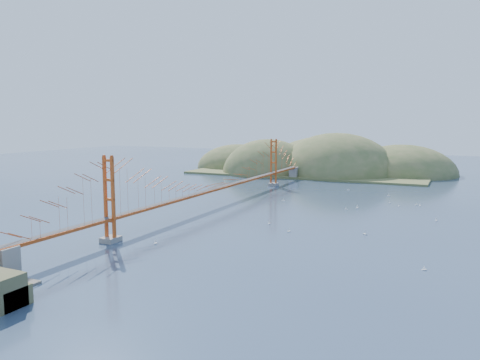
% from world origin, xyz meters
% --- Properties ---
extents(ground, '(320.00, 320.00, 0.00)m').
position_xyz_m(ground, '(0.00, 0.00, 0.00)').
color(ground, '#2C3D58').
rests_on(ground, ground).
extents(bridge, '(2.20, 94.40, 12.00)m').
position_xyz_m(bridge, '(0.00, 0.18, 7.01)').
color(bridge, gray).
rests_on(bridge, ground).
extents(far_headlands, '(84.00, 58.00, 25.00)m').
position_xyz_m(far_headlands, '(2.21, 68.52, 0.00)').
color(far_headlands, olive).
rests_on(far_headlands, ground).
extents(sailboat_16, '(0.55, 0.52, 0.61)m').
position_xyz_m(sailboat_16, '(29.67, 16.97, 0.14)').
color(sailboat_16, white).
rests_on(sailboat_16, ground).
extents(sailboat_15, '(0.58, 0.60, 0.67)m').
position_xyz_m(sailboat_15, '(35.37, 16.33, 0.15)').
color(sailboat_15, white).
rests_on(sailboat_15, ground).
extents(sailboat_8, '(0.59, 0.53, 0.67)m').
position_xyz_m(sailboat_8, '(34.69, 16.30, 0.15)').
color(sailboat_8, white).
rests_on(sailboat_8, ground).
extents(sailboat_14, '(0.64, 0.64, 0.67)m').
position_xyz_m(sailboat_14, '(19.72, -14.32, 0.15)').
color(sailboat_14, white).
rests_on(sailboat_14, ground).
extents(sailboat_5, '(0.52, 0.60, 0.69)m').
position_xyz_m(sailboat_5, '(38.87, 2.95, 0.15)').
color(sailboat_5, white).
rests_on(sailboat_5, ground).
extents(sailboat_0, '(0.47, 0.56, 0.65)m').
position_xyz_m(sailboat_0, '(15.13, -10.72, 0.15)').
color(sailboat_0, white).
rests_on(sailboat_0, ground).
extents(sailboat_10, '(0.49, 0.57, 0.66)m').
position_xyz_m(sailboat_10, '(6.00, -28.22, 0.15)').
color(sailboat_10, white).
rests_on(sailboat_10, ground).
extents(sailboat_3, '(0.54, 0.46, 0.62)m').
position_xyz_m(sailboat_3, '(9.81, 10.40, 0.14)').
color(sailboat_3, white).
rests_on(sailboat_3, ground).
extents(sailboat_6, '(0.66, 0.66, 0.72)m').
position_xyz_m(sailboat_6, '(30.09, -11.15, 0.16)').
color(sailboat_6, white).
rests_on(sailboat_6, ground).
extents(sailboat_12, '(0.55, 0.46, 0.64)m').
position_xyz_m(sailboat_12, '(18.56, 30.48, 0.15)').
color(sailboat_12, white).
rests_on(sailboat_12, ground).
extents(sailboat_1, '(0.54, 0.54, 0.59)m').
position_xyz_m(sailboat_1, '(31.75, 14.27, 0.14)').
color(sailboat_1, white).
rests_on(sailboat_1, ground).
extents(sailboat_7, '(0.63, 0.55, 0.71)m').
position_xyz_m(sailboat_7, '(28.28, 25.82, 0.16)').
color(sailboat_7, white).
rests_on(sailboat_7, ground).
extents(sailboat_13, '(0.57, 0.57, 0.61)m').
position_xyz_m(sailboat_13, '(38.94, -24.72, 0.14)').
color(sailboat_13, white).
rests_on(sailboat_13, ground).
extents(sailboat_4, '(0.58, 0.65, 0.73)m').
position_xyz_m(sailboat_4, '(25.02, 8.54, 0.16)').
color(sailboat_4, white).
rests_on(sailboat_4, ground).
extents(sailboat_extra_0, '(0.55, 0.49, 0.63)m').
position_xyz_m(sailboat_extra_0, '(23.39, 6.58, 0.14)').
color(sailboat_extra_0, white).
rests_on(sailboat_extra_0, ground).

